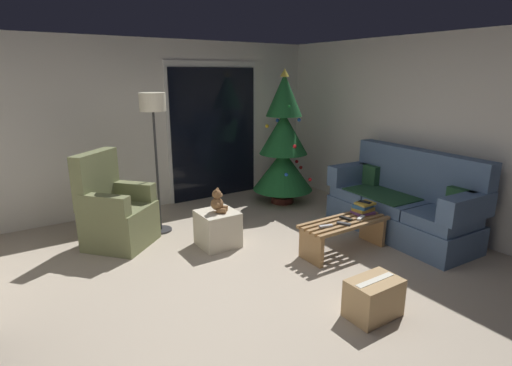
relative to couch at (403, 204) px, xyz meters
name	(u,v)px	position (x,y,z in m)	size (l,w,h in m)	color
ground_plane	(261,291)	(-2.32, -0.20, -0.40)	(7.00, 7.00, 0.00)	#B2A38E
wall_back	(147,126)	(-2.32, 2.86, 0.85)	(5.72, 0.12, 2.50)	silver
wall_right	(451,136)	(0.54, -0.20, 0.85)	(0.12, 6.00, 2.50)	silver
patio_door_frame	(214,131)	(-1.24, 2.79, 0.70)	(1.60, 0.02, 2.20)	silver
patio_door_glass	(215,134)	(-1.24, 2.77, 0.65)	(1.50, 0.02, 2.10)	black
couch	(403,204)	(0.00, 0.00, 0.00)	(0.87, 1.98, 1.08)	slate
coffee_table	(344,231)	(-1.03, 0.01, -0.14)	(1.10, 0.40, 0.38)	#9E7547
remote_graphite	(344,224)	(-1.13, -0.07, -0.01)	(0.04, 0.16, 0.02)	#333338
remote_black	(346,218)	(-0.98, 0.04, -0.01)	(0.04, 0.16, 0.02)	black
remote_silver	(326,226)	(-1.34, -0.02, -0.01)	(0.04, 0.16, 0.02)	#ADADB2
remote_white	(361,218)	(-0.82, -0.05, -0.01)	(0.04, 0.16, 0.02)	silver
book_stack	(363,208)	(-0.66, 0.07, 0.05)	(0.27, 0.23, 0.14)	#6B3D7A
cell_phone	(365,202)	(-0.65, 0.06, 0.13)	(0.07, 0.14, 0.01)	black
christmas_tree	(283,146)	(-0.51, 1.88, 0.52)	(0.94, 0.94, 2.08)	#4C1E19
armchair	(115,213)	(-3.17, 1.66, 0.00)	(0.97, 0.97, 1.13)	olive
floor_lamp	(153,116)	(-2.58, 1.78, 1.11)	(0.32, 0.32, 1.78)	#2D2D30
ottoman	(218,229)	(-2.16, 0.96, -0.19)	(0.44, 0.44, 0.43)	beige
teddy_bear_chestnut	(218,202)	(-2.16, 0.96, 0.15)	(0.22, 0.21, 0.29)	brown
cardboard_box_taped_mid_floor	(374,298)	(-1.74, -1.05, -0.23)	(0.46, 0.30, 0.34)	tan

